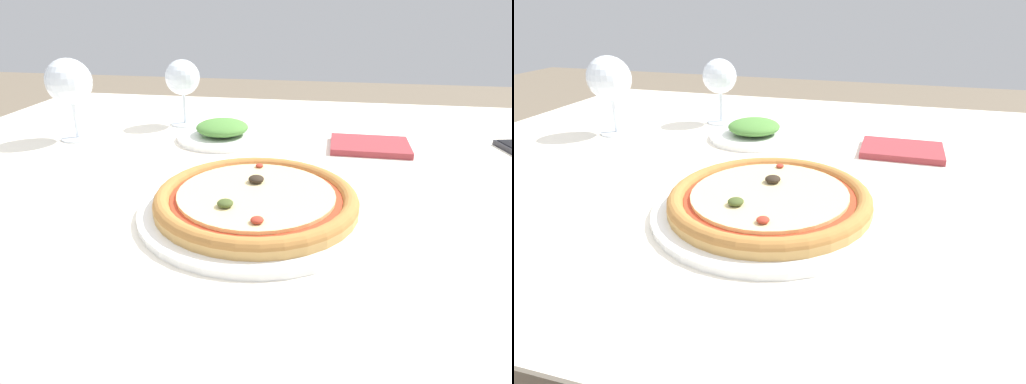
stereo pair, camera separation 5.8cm
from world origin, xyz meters
TOP-DOWN VIEW (x-y plane):
  - dining_table at (0.00, 0.00)m, footprint 1.35×1.03m
  - pizza_plate at (0.03, -0.20)m, footprint 0.32×0.32m
  - wine_glass_far_left at (-0.21, 0.22)m, footprint 0.08×0.08m
  - wine_glass_far_right at (-0.39, 0.07)m, footprint 0.09×0.09m
  - side_plate at (-0.09, 0.12)m, footprint 0.19×0.19m
  - napkin_folded at (0.20, 0.11)m, footprint 0.15×0.11m

SIDE VIEW (x-z plane):
  - dining_table at x=0.00m, z-range 0.28..1.01m
  - napkin_folded at x=0.20m, z-range 0.73..0.74m
  - side_plate at x=-0.09m, z-range 0.72..0.76m
  - pizza_plate at x=0.03m, z-range 0.73..0.77m
  - wine_glass_far_left at x=-0.21m, z-range 0.76..0.90m
  - wine_glass_far_right at x=-0.39m, z-range 0.76..0.93m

